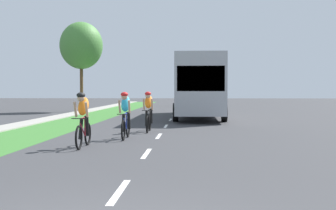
{
  "coord_description": "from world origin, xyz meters",
  "views": [
    {
      "loc": [
        1.17,
        -4.64,
        1.66
      ],
      "look_at": [
        -0.08,
        18.57,
        0.85
      ],
      "focal_mm": 47.55,
      "sensor_mm": 36.0,
      "label": 1
    }
  ],
  "objects_px": {
    "cyclist_trailing": "(125,115)",
    "sedan_black": "(193,98)",
    "cyclist_distant": "(149,111)",
    "bus_silver": "(199,84)",
    "cyclist_lead": "(83,119)",
    "street_tree_near": "(81,46)"
  },
  "relations": [
    {
      "from": "cyclist_trailing",
      "to": "sedan_black",
      "type": "height_order",
      "value": "cyclist_trailing"
    },
    {
      "from": "cyclist_distant",
      "to": "bus_silver",
      "type": "distance_m",
      "value": 9.73
    },
    {
      "from": "sedan_black",
      "to": "cyclist_lead",
      "type": "bearing_deg",
      "value": -95.65
    },
    {
      "from": "cyclist_lead",
      "to": "bus_silver",
      "type": "distance_m",
      "value": 14.7
    },
    {
      "from": "street_tree_near",
      "to": "cyclist_trailing",
      "type": "bearing_deg",
      "value": -71.64
    },
    {
      "from": "cyclist_trailing",
      "to": "sedan_black",
      "type": "distance_m",
      "value": 30.45
    },
    {
      "from": "cyclist_trailing",
      "to": "bus_silver",
      "type": "relative_size",
      "value": 0.15
    },
    {
      "from": "sedan_black",
      "to": "cyclist_trailing",
      "type": "bearing_deg",
      "value": -94.41
    },
    {
      "from": "sedan_black",
      "to": "bus_silver",
      "type": "bearing_deg",
      "value": -89.09
    },
    {
      "from": "bus_silver",
      "to": "street_tree_near",
      "type": "relative_size",
      "value": 1.73
    },
    {
      "from": "cyclist_distant",
      "to": "street_tree_near",
      "type": "distance_m",
      "value": 17.55
    },
    {
      "from": "cyclist_lead",
      "to": "sedan_black",
      "type": "distance_m",
      "value": 32.75
    },
    {
      "from": "sedan_black",
      "to": "street_tree_near",
      "type": "bearing_deg",
      "value": -124.91
    },
    {
      "from": "cyclist_lead",
      "to": "cyclist_trailing",
      "type": "xyz_separation_m",
      "value": [
        0.88,
        2.23,
        0.0
      ]
    },
    {
      "from": "cyclist_trailing",
      "to": "street_tree_near",
      "type": "relative_size",
      "value": 0.26
    },
    {
      "from": "cyclist_distant",
      "to": "sedan_black",
      "type": "height_order",
      "value": "cyclist_distant"
    },
    {
      "from": "cyclist_trailing",
      "to": "cyclist_distant",
      "type": "distance_m",
      "value": 2.62
    },
    {
      "from": "cyclist_lead",
      "to": "cyclist_distant",
      "type": "relative_size",
      "value": 1.0
    },
    {
      "from": "cyclist_distant",
      "to": "cyclist_trailing",
      "type": "bearing_deg",
      "value": -101.46
    },
    {
      "from": "bus_silver",
      "to": "sedan_black",
      "type": "height_order",
      "value": "bus_silver"
    },
    {
      "from": "bus_silver",
      "to": "sedan_black",
      "type": "bearing_deg",
      "value": 90.91
    },
    {
      "from": "cyclist_lead",
      "to": "sedan_black",
      "type": "bearing_deg",
      "value": 84.35
    }
  ]
}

